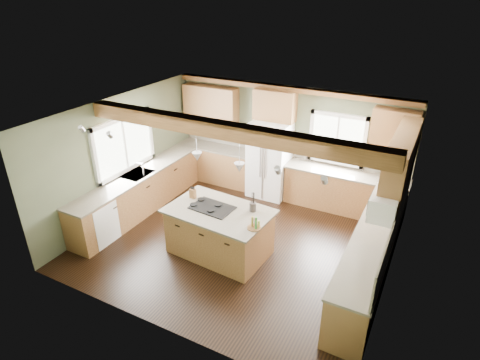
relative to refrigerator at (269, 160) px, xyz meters
The scene contains 37 objects.
floor 2.32m from the refrigerator, 81.95° to the right, with size 5.60×5.60×0.00m, color black.
ceiling 2.73m from the refrigerator, 81.95° to the right, with size 5.60×5.60×0.00m, color silver.
wall_back 0.63m from the refrigerator, 51.71° to the left, with size 5.60×5.60×0.00m, color #464E37.
wall_left 3.30m from the refrigerator, 139.70° to the right, with size 5.00×5.00×0.00m, color #464E37.
wall_right 3.78m from the refrigerator, 34.37° to the right, with size 5.00×5.00×0.00m, color #464E37.
ceiling_beam 3.05m from the refrigerator, 83.40° to the right, with size 5.55×0.26×0.26m, color #4C2F15.
soffit_trim 1.69m from the refrigerator, 43.03° to the left, with size 5.55×0.20×0.10m, color #4C2F15.
backsplash_back 0.57m from the refrigerator, 50.58° to the left, with size 5.58×0.03×0.58m, color brown.
backsplash_right 3.73m from the refrigerator, 33.86° to the right, with size 0.03×3.70×0.58m, color brown.
base_cab_back_left 1.56m from the refrigerator, behind, with size 2.02×0.60×0.88m, color brown.
counter_back_left 1.49m from the refrigerator, behind, with size 2.06×0.64×0.04m, color #4C4538.
base_cab_back_right 1.85m from the refrigerator, ahead, with size 2.62×0.60×0.88m, color brown.
counter_back_right 1.79m from the refrigerator, ahead, with size 2.66×0.64×0.04m, color #4C4538.
base_cab_left 3.06m from the refrigerator, 136.74° to the right, with size 0.60×3.70×0.88m, color brown.
counter_left 3.02m from the refrigerator, 136.74° to the right, with size 0.64×3.74×0.04m, color #4C4538.
base_cab_right 3.51m from the refrigerator, 36.47° to the right, with size 0.60×3.70×0.88m, color brown.
counter_right 3.48m from the refrigerator, 36.47° to the right, with size 0.64×3.74×0.04m, color #4C4538.
upper_cab_back_left 2.00m from the refrigerator, behind, with size 1.40×0.35×0.90m, color brown.
upper_cab_over_fridge 1.27m from the refrigerator, 90.00° to the left, with size 0.96×0.35×0.70m, color brown.
upper_cab_right 3.34m from the refrigerator, 22.64° to the right, with size 0.35×2.20×0.90m, color brown.
upper_cab_back_corner 2.81m from the refrigerator, ahead, with size 0.90×0.35×0.90m, color brown.
window_left 3.30m from the refrigerator, 140.15° to the right, with size 0.04×1.60×1.05m, color white.
window_back 1.63m from the refrigerator, 13.94° to the left, with size 1.10×0.04×1.00m, color white.
sink 3.02m from the refrigerator, 136.74° to the right, with size 0.50×0.65×0.03m, color #262628.
faucet 2.90m from the refrigerator, 134.30° to the right, with size 0.02×0.02×0.28m, color #B2B2B7.
dishwasher 4.05m from the refrigerator, 123.02° to the right, with size 0.60×0.60×0.84m, color white.
oven 4.40m from the refrigerator, 50.38° to the right, with size 0.60×0.72×0.84m, color white.
microwave 3.66m from the refrigerator, 37.00° to the right, with size 0.40×0.70×0.38m, color white.
pendant_left 2.76m from the refrigerator, 96.57° to the right, with size 0.18×0.18×0.16m, color #B2B2B7.
pendant_right 2.86m from the refrigerator, 77.48° to the right, with size 0.18×0.18×0.16m, color #B2B2B7.
refrigerator is the anchor object (origin of this frame).
island 2.64m from the refrigerator, 86.82° to the right, with size 1.76×1.08×0.88m, color brown.
island_top 2.60m from the refrigerator, 86.82° to the right, with size 1.88×1.19×0.04m, color #4C4538.
cooktop 2.58m from the refrigerator, 90.05° to the right, with size 0.76×0.51×0.02m, color black.
knife_block 2.48m from the refrigerator, 102.45° to the right, with size 0.11×0.09×0.19m, color brown.
utensil_crock 2.43m from the refrigerator, 73.33° to the right, with size 0.13×0.13×0.17m, color #49423A.
bottle_tray 2.99m from the refrigerator, 71.10° to the right, with size 0.24×0.24×0.22m, color brown, non-canonical shape.
Camera 1 is at (3.09, -5.85, 4.63)m, focal length 30.00 mm.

